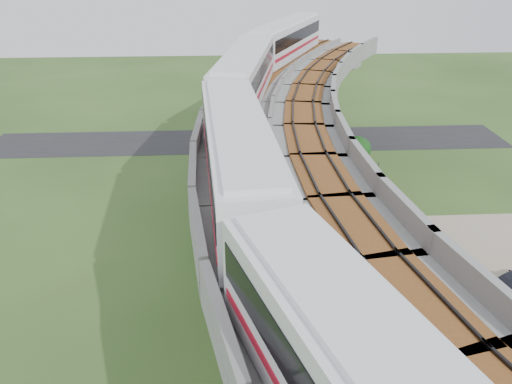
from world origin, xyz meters
TOP-DOWN VIEW (x-y plane):
  - ground at (0.00, 0.00)m, footprint 160.00×160.00m
  - dirt_lot at (14.00, -2.00)m, footprint 18.00×26.00m
  - asphalt_road at (0.00, 30.00)m, footprint 60.00×8.00m
  - viaduct at (3.84, 0.00)m, footprint 19.58×73.98m
  - metro_train at (0.40, 2.58)m, footprint 11.82×61.28m
  - fence at (9.75, 0.00)m, footprint 3.87×38.73m
  - tree_0 at (10.53, 21.78)m, footprint 2.97×2.97m
  - tree_1 at (8.79, 17.73)m, footprint 2.63×2.63m
  - tree_2 at (7.84, 10.58)m, footprint 2.30×2.30m
  - tree_3 at (5.89, 3.11)m, footprint 2.15×2.15m
  - tree_4 at (7.30, -3.13)m, footprint 2.11×2.11m

SIDE VIEW (x-z plane):
  - ground at x=0.00m, z-range 0.00..0.00m
  - asphalt_road at x=0.00m, z-range 0.00..0.03m
  - dirt_lot at x=14.00m, z-range 0.00..0.04m
  - fence at x=9.75m, z-range 0.00..1.50m
  - tree_3 at x=5.89m, z-range 0.35..2.89m
  - tree_0 at x=10.53m, z-range 0.37..3.65m
  - tree_2 at x=7.84m, z-range 0.61..3.79m
  - tree_4 at x=7.30m, z-range 0.66..3.80m
  - tree_1 at x=8.79m, z-range 0.68..4.28m
  - viaduct at x=3.84m, z-range 3.35..14.75m
  - metro_train at x=0.40m, z-range 10.49..14.13m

